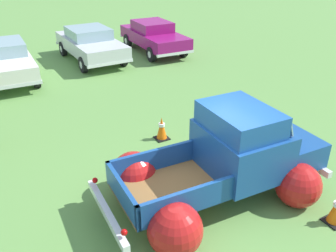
% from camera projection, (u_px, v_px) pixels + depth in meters
% --- Properties ---
extents(ground_plane, '(80.00, 80.00, 0.00)m').
position_uv_depth(ground_plane, '(211.00, 197.00, 7.54)').
color(ground_plane, '#609347').
extents(vintage_pickup_truck, '(4.70, 2.92, 1.96)m').
position_uv_depth(vintage_pickup_truck, '(229.00, 162.00, 7.35)').
color(vintage_pickup_truck, black).
rests_on(vintage_pickup_truck, ground).
extents(show_car_1, '(1.96, 4.55, 1.43)m').
position_uv_depth(show_car_1, '(5.00, 59.00, 13.75)').
color(show_car_1, black).
rests_on(show_car_1, ground).
extents(show_car_2, '(2.03, 4.53, 1.43)m').
position_uv_depth(show_car_2, '(90.00, 43.00, 15.95)').
color(show_car_2, black).
rests_on(show_car_2, ground).
extents(show_car_3, '(1.93, 4.45, 1.43)m').
position_uv_depth(show_car_3, '(154.00, 36.00, 17.25)').
color(show_car_3, black).
rests_on(show_car_3, ground).
extents(lane_cone_0, '(0.36, 0.36, 0.63)m').
position_uv_depth(lane_cone_0, '(162.00, 128.00, 9.65)').
color(lane_cone_0, black).
rests_on(lane_cone_0, ground).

